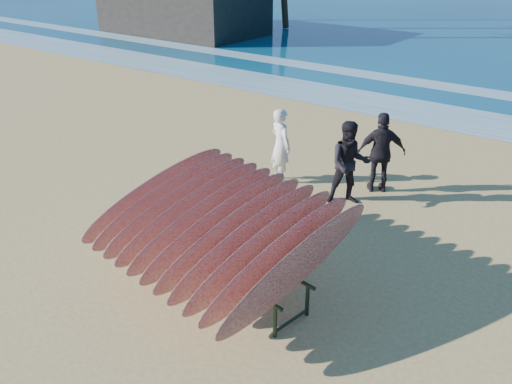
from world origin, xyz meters
TOP-DOWN VIEW (x-y plane):
  - ground at (0.00, 0.00)m, footprint 120.00×120.00m
  - foam_near at (0.00, 10.00)m, footprint 160.00×160.00m
  - foam_far at (0.00, 13.50)m, footprint 160.00×160.00m
  - surfboard_rack at (0.29, -0.51)m, footprint 3.58×3.41m
  - person_white at (-1.16, 3.21)m, footprint 0.69×0.58m
  - person_dark_a at (0.53, 3.11)m, footprint 1.04×1.01m
  - person_dark_b at (0.77, 4.02)m, footprint 1.04×0.91m

SIDE VIEW (x-z plane):
  - ground at x=0.00m, z-range 0.00..0.00m
  - foam_far at x=0.00m, z-range 0.01..0.01m
  - foam_near at x=0.00m, z-range 0.01..0.01m
  - person_white at x=-1.16m, z-range 0.00..1.62m
  - person_dark_b at x=0.77m, z-range 0.00..1.68m
  - person_dark_a at x=0.53m, z-range 0.00..1.68m
  - surfboard_rack at x=0.29m, z-range 0.16..1.80m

